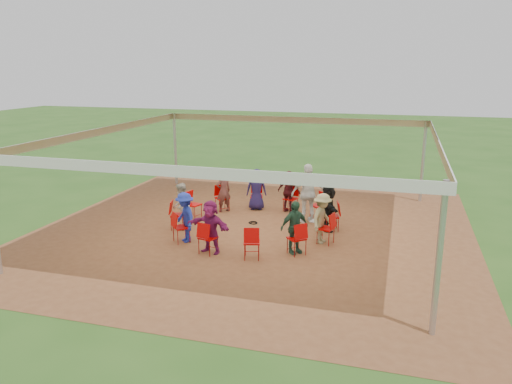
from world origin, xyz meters
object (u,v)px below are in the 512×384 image
(cable_coil, at_px, (253,223))
(person_seated_5, at_px, (181,206))
(person_seated_0, at_px, (322,218))
(laptop, at_px, (317,219))
(chair_7, at_px, (178,215))
(person_seated_1, at_px, (328,207))
(chair_9, at_px, (208,238))
(standing_person, at_px, (308,193))
(chair_8, at_px, (181,227))
(person_seated_3, at_px, (256,189))
(chair_2, at_px, (318,206))
(chair_4, at_px, (257,196))
(chair_0, at_px, (326,229))
(person_seated_6, at_px, (185,217))
(chair_3, at_px, (290,199))
(person_seated_8, at_px, (294,227))
(chair_5, at_px, (222,198))
(chair_6, at_px, (194,205))
(chair_11, at_px, (297,239))
(person_seated_4, at_px, (224,191))
(person_seated_7, at_px, (210,227))
(chair_10, at_px, (252,242))
(chair_1, at_px, (332,216))
(person_seated_2, at_px, (289,192))

(cable_coil, bearing_deg, person_seated_5, -149.14)
(person_seated_0, relative_size, laptop, 3.61)
(chair_7, xyz_separation_m, person_seated_1, (4.48, 1.19, 0.28))
(person_seated_5, bearing_deg, chair_9, 27.44)
(standing_person, relative_size, cable_coil, 6.08)
(chair_8, distance_m, person_seated_3, 4.03)
(chair_2, height_order, laptop, chair_2)
(chair_2, xyz_separation_m, chair_4, (-2.30, 0.62, 0.00))
(chair_0, xyz_separation_m, chair_4, (-2.91, 2.92, 0.00))
(chair_2, height_order, person_seated_6, person_seated_6)
(chair_3, bearing_deg, person_seated_8, 119.14)
(chair_2, bearing_deg, chair_4, 30.00)
(chair_4, distance_m, chair_5, 1.23)
(chair_0, xyz_separation_m, person_seated_0, (-0.12, 0.03, 0.28))
(person_seated_0, relative_size, person_seated_6, 1.00)
(person_seated_8, bearing_deg, chair_8, 136.48)
(chair_8, bearing_deg, chair_0, 60.00)
(person_seated_1, distance_m, standing_person, 1.00)
(chair_6, distance_m, chair_11, 4.60)
(chair_7, height_order, person_seated_4, person_seated_4)
(person_seated_6, xyz_separation_m, standing_person, (3.04, 2.80, 0.24))
(chair_4, relative_size, person_seated_0, 0.62)
(chair_7, height_order, person_seated_7, person_seated_7)
(chair_11, bearing_deg, chair_10, 165.00)
(chair_2, xyz_separation_m, chair_7, (-3.99, -2.29, 0.00))
(chair_4, bearing_deg, chair_7, 45.00)
(chair_6, relative_size, person_seated_1, 0.62)
(chair_3, relative_size, cable_coil, 2.85)
(person_seated_8, relative_size, laptop, 3.61)
(person_seated_3, bearing_deg, chair_0, 120.86)
(chair_2, height_order, chair_8, same)
(chair_7, bearing_deg, chair_3, 120.00)
(chair_1, bearing_deg, person_seated_6, 104.60)
(person_seated_1, bearing_deg, chair_3, 27.44)
(chair_2, xyz_separation_m, cable_coil, (-1.90, -1.09, -0.43))
(standing_person, bearing_deg, chair_1, 116.90)
(chair_6, relative_size, chair_7, 1.00)
(person_seated_7, distance_m, cable_coil, 2.89)
(chair_4, height_order, laptop, chair_4)
(person_seated_3, bearing_deg, person_seated_7, 75.00)
(person_seated_2, xyz_separation_m, person_seated_7, (-1.18, -4.37, 0.00))
(person_seated_5, relative_size, cable_coil, 4.59)
(chair_3, bearing_deg, chair_5, 30.00)
(chair_11, bearing_deg, person_seated_1, 32.56)
(chair_10, xyz_separation_m, person_seated_8, (0.98, 0.70, 0.28))
(person_seated_8, relative_size, cable_coil, 4.59)
(person_seated_7, bearing_deg, chair_3, 90.00)
(person_seated_7, bearing_deg, person_seated_2, 90.00)
(chair_3, bearing_deg, person_seated_3, 20.51)
(chair_5, bearing_deg, laptop, 104.05)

